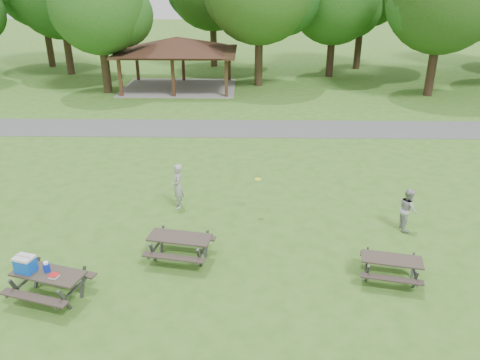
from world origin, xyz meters
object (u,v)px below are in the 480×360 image
object	(u,v)px
picnic_table_middle	(180,242)
frisbee_catcher	(408,209)
picnic_table_near	(41,273)
frisbee_thrower	(178,186)

from	to	relation	value
picnic_table_middle	frisbee_catcher	size ratio (longest dim) A/B	1.42
picnic_table_near	picnic_table_middle	xyz separation A→B (m)	(3.41, 1.91, -0.16)
picnic_table_near	frisbee_catcher	xyz separation A→B (m)	(10.83, 3.91, -0.02)
frisbee_thrower	frisbee_catcher	world-z (taller)	frisbee_thrower
frisbee_thrower	frisbee_catcher	size ratio (longest dim) A/B	1.14
picnic_table_middle	frisbee_catcher	bearing A→B (deg)	15.11
frisbee_thrower	frisbee_catcher	bearing A→B (deg)	68.05
picnic_table_near	picnic_table_middle	size ratio (longest dim) A/B	1.07
picnic_table_near	frisbee_catcher	bearing A→B (deg)	19.86
picnic_table_middle	frisbee_thrower	world-z (taller)	frisbee_thrower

